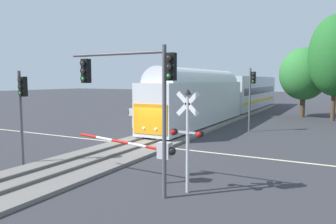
% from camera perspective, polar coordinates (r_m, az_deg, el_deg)
% --- Properties ---
extents(ground_plane, '(220.00, 220.00, 0.00)m').
position_cam_1_polar(ground_plane, '(22.33, -4.46, -5.83)').
color(ground_plane, '#333338').
extents(road_centre_stripe, '(44.00, 0.20, 0.01)m').
position_cam_1_polar(road_centre_stripe, '(22.33, -4.46, -5.82)').
color(road_centre_stripe, beige).
rests_on(road_centre_stripe, ground).
extents(railway_track, '(4.40, 80.00, 0.32)m').
position_cam_1_polar(railway_track, '(22.31, -4.46, -5.59)').
color(railway_track, slate).
rests_on(railway_track, ground).
extents(commuter_train, '(3.04, 40.96, 5.16)m').
position_cam_1_polar(commuter_train, '(40.17, 10.88, 3.21)').
color(commuter_train, silver).
rests_on(commuter_train, railway_track).
extents(crossing_gate_near, '(5.24, 0.40, 1.84)m').
position_cam_1_polar(crossing_gate_near, '(14.17, -2.45, -6.65)').
color(crossing_gate_near, '#B7B7BC').
rests_on(crossing_gate_near, ground).
extents(crossing_signal_mast, '(1.36, 0.44, 4.11)m').
position_cam_1_polar(crossing_signal_mast, '(12.61, 3.43, -3.20)').
color(crossing_signal_mast, '#B2B2B7').
rests_on(crossing_signal_mast, ground).
extents(crossing_gate_far, '(5.43, 0.40, 1.80)m').
position_cam_1_polar(crossing_gate_far, '(30.07, -5.38, -0.16)').
color(crossing_gate_far, '#B7B7BC').
rests_on(crossing_gate_far, ground).
extents(traffic_signal_near_right, '(4.83, 0.38, 5.72)m').
position_cam_1_polar(traffic_signal_near_right, '(12.47, -5.78, 5.07)').
color(traffic_signal_near_right, '#4C4C51').
rests_on(traffic_signal_near_right, ground).
extents(traffic_signal_median, '(0.53, 0.38, 4.91)m').
position_cam_1_polar(traffic_signal_median, '(18.04, -24.40, 1.52)').
color(traffic_signal_median, '#4C4C51').
rests_on(traffic_signal_median, ground).
extents(traffic_signal_far_side, '(0.53, 0.38, 5.45)m').
position_cam_1_polar(traffic_signal_far_side, '(28.47, 14.50, 3.89)').
color(traffic_signal_far_side, '#4C4C51').
rests_on(traffic_signal_far_side, ground).
extents(oak_far_right, '(5.57, 5.57, 11.44)m').
position_cam_1_polar(oak_far_right, '(39.50, 27.46, 8.83)').
color(oak_far_right, '#4C3828').
rests_on(oak_far_right, ground).
extents(elm_centre_background, '(5.61, 5.61, 8.29)m').
position_cam_1_polar(elm_centre_background, '(41.96, 22.81, 6.20)').
color(elm_centre_background, '#4C3828').
rests_on(elm_centre_background, ground).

